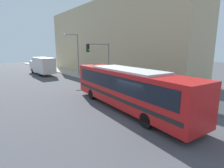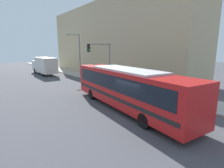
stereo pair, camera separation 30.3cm
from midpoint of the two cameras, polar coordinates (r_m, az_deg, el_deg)
name	(u,v)px [view 2 (the right image)]	position (r m, az deg, el deg)	size (l,w,h in m)	color
ground_plane	(136,117)	(12.10, 8.63, -10.50)	(120.00, 120.00, 0.00)	#47474C
sidewalk	(80,74)	(31.53, -10.07, 3.10)	(3.39, 70.00, 0.15)	#A8A399
building_facade	(109,40)	(31.78, -0.66, 14.10)	(6.00, 33.31, 12.05)	tan
city_bus	(126,86)	(13.10, 5.20, -0.66)	(3.71, 12.25, 3.07)	red
delivery_truck	(44,65)	(33.62, -21.00, 5.75)	(2.20, 8.21, 3.05)	silver
fire_hydrant	(160,92)	(16.93, 15.79, -2.60)	(0.22, 0.30, 0.76)	gold
traffic_light_pole	(102,56)	(21.57, -2.85, 9.07)	(3.28, 0.35, 5.06)	slate
parking_meter	(106,76)	(22.90, -1.63, 2.76)	(0.14, 0.14, 1.38)	slate
street_lamp	(78,51)	(29.15, -10.80, 10.42)	(2.41, 0.28, 6.66)	slate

